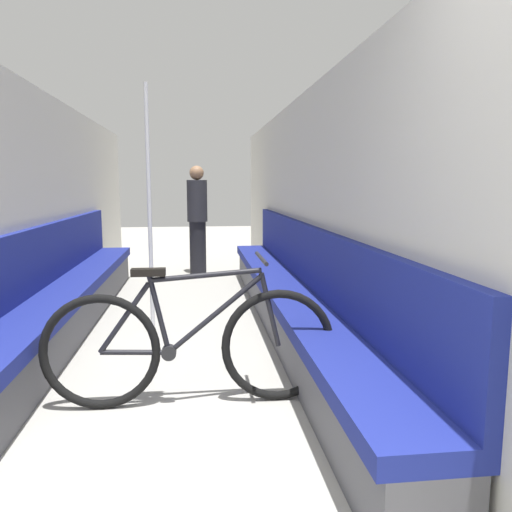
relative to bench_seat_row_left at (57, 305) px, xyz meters
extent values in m
cube|color=beige|center=(-0.24, 0.05, 0.79)|extent=(0.10, 10.19, 2.22)
cube|color=beige|center=(2.30, 0.05, 0.79)|extent=(0.10, 10.19, 2.22)
cube|color=#4C4C51|center=(0.03, 0.00, -0.14)|extent=(0.38, 5.77, 0.35)
cube|color=navy|center=(0.03, 0.00, 0.08)|extent=(0.45, 5.77, 0.10)
cube|color=navy|center=(-0.16, 0.00, 0.40)|extent=(0.07, 5.77, 0.54)
cube|color=#4C4C51|center=(2.03, 0.00, -0.14)|extent=(0.38, 5.77, 0.35)
cube|color=navy|center=(2.03, 0.00, 0.08)|extent=(0.45, 5.77, 0.10)
cube|color=navy|center=(2.22, 0.00, 0.40)|extent=(0.07, 5.77, 0.54)
torus|color=black|center=(0.63, -1.43, 0.04)|extent=(0.71, 0.05, 0.71)
torus|color=black|center=(1.71, -1.43, 0.04)|extent=(0.71, 0.05, 0.71)
cylinder|color=black|center=(0.83, -1.43, 0.03)|extent=(0.41, 0.03, 0.05)
cylinder|color=black|center=(0.78, -1.43, 0.25)|extent=(0.32, 0.03, 0.43)
cylinder|color=black|center=(0.98, -1.43, 0.27)|extent=(0.14, 0.03, 0.50)
cylinder|color=black|center=(1.32, -1.43, 0.25)|extent=(0.59, 0.03, 0.48)
cylinder|color=black|center=(1.26, -1.43, 0.49)|extent=(0.68, 0.03, 0.08)
cylinder|color=black|center=(1.66, -1.43, 0.27)|extent=(0.14, 0.03, 0.47)
cylinder|color=black|center=(1.04, -1.43, 0.02)|extent=(0.09, 0.06, 0.09)
cube|color=black|center=(0.93, -1.43, 0.52)|extent=(0.20, 0.07, 0.04)
cylinder|color=black|center=(1.60, -1.43, 0.59)|extent=(0.02, 0.46, 0.02)
cylinder|color=gray|center=(0.81, 0.05, -0.31)|extent=(0.08, 0.08, 0.01)
cylinder|color=silver|center=(0.81, 0.05, 0.78)|extent=(0.04, 0.04, 2.20)
cylinder|color=black|center=(1.23, 3.12, 0.08)|extent=(0.25, 0.25, 0.79)
cylinder|color=#232328|center=(1.23, 3.12, 0.78)|extent=(0.30, 0.30, 0.61)
sphere|color=#936B4C|center=(1.23, 3.12, 1.20)|extent=(0.21, 0.21, 0.21)
camera|label=1|loc=(1.22, -4.38, 1.04)|focal=35.00mm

